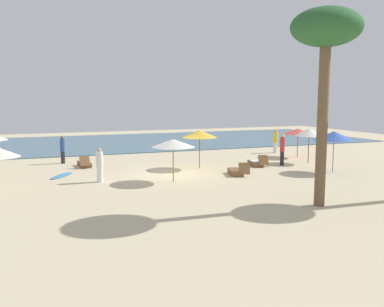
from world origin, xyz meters
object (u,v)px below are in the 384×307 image
Objects in this scene: palm_0 at (326,36)px; person_2 at (282,149)px; umbrella_2 at (309,132)px; surfboard at (62,176)px; lounger_1 at (236,172)px; umbrella_3 at (298,131)px; umbrella_5 at (334,136)px; person_0 at (63,149)px; lounger_3 at (84,164)px; person_3 at (100,165)px; umbrella_4 at (173,143)px; lounger_0 at (256,163)px; person_1 at (275,141)px; umbrella_1 at (199,134)px.

person_2 is at bearing 65.47° from palm_0.
surfboard is at bearing 176.68° from umbrella_2.
umbrella_3 is at bearing 33.09° from lounger_1.
lounger_1 is 9.35m from palm_0.
umbrella_5 is 16.43m from person_0.
person_3 is at bearing -88.11° from lounger_3.
surfboard is (-16.00, -1.65, -1.77)m from umbrella_3.
person_0 is (-15.60, 2.87, -0.90)m from umbrella_3.
surfboard is (-15.07, 0.87, -1.93)m from umbrella_2.
umbrella_2 is 2.30m from person_2.
person_3 is (-3.42, 1.24, -1.08)m from umbrella_4.
palm_0 is (3.83, -6.44, 4.47)m from umbrella_4.
palm_0 is (-2.43, -9.22, 6.23)m from lounger_0.
person_0 is 17.69m from palm_0.
umbrella_5 is 8.56m from person_1.
surfboard is (-11.36, 0.74, -0.14)m from lounger_0.
umbrella_1 is 1.30× the size of lounger_1.
umbrella_5 reaches higher than umbrella_3.
person_1 is 5.98m from person_2.
person_3 is 0.23× the size of palm_0.
umbrella_1 is at bearing 50.13° from umbrella_4.
umbrella_1 is 1.28× the size of person_1.
palm_0 is 14.82m from surfboard.
umbrella_1 is 1.02× the size of umbrella_2.
palm_0 is at bearing -132.82° from umbrella_5.
umbrella_1 reaches higher than lounger_1.
umbrella_5 is at bearing -30.67° from umbrella_1.
umbrella_3 is 1.20× the size of person_0.
person_2 is 1.14× the size of person_3.
umbrella_1 reaches higher than person_2.
lounger_0 is 0.90× the size of person_2.
umbrella_1 is 1.30× the size of lounger_0.
umbrella_1 is at bearing -166.64° from umbrella_3.
person_2 is at bearing -24.00° from person_0.
lounger_1 is at bearing -5.69° from person_3.
lounger_0 is at bearing -132.01° from person_1.
person_2 reaches higher than surfboard.
person_2 is at bearing -137.87° from umbrella_3.
lounger_3 is at bearing 160.64° from lounger_0.
umbrella_5 reaches higher than person_3.
umbrella_1 is 10.67m from palm_0.
umbrella_3 is at bearing 15.38° from person_3.
lounger_0 is (6.26, 2.79, -1.76)m from umbrella_4.
lounger_1 is 0.86× the size of surfboard.
lounger_1 is at bearing -137.85° from lounger_0.
umbrella_1 is 1.29× the size of person_0.
umbrella_4 is 7.08m from lounger_0.
person_0 is (-8.46, 7.52, 0.73)m from lounger_1.
surfboard is at bearing 177.83° from umbrella_1.
person_2 is 11.15m from palm_0.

